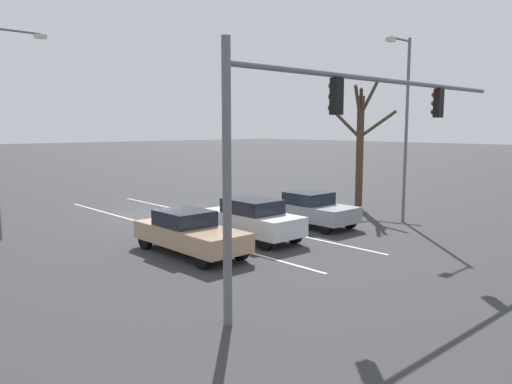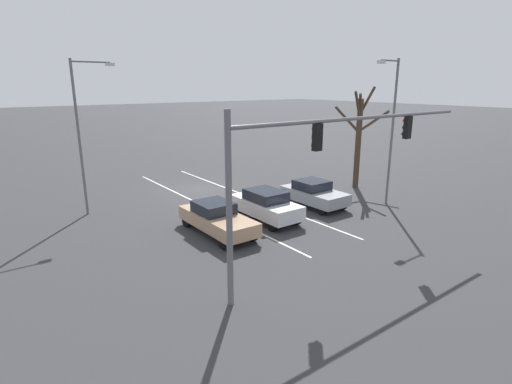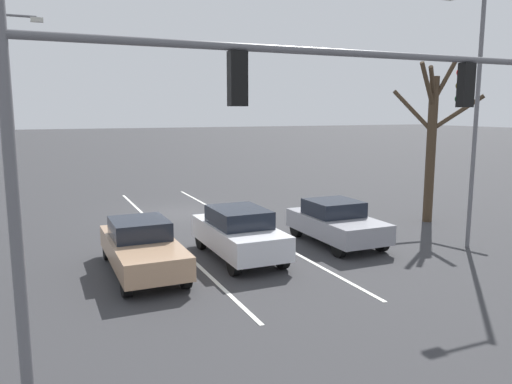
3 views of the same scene
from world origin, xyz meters
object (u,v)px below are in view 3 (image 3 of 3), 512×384
object	(u,v)px
bare_tree_near	(432,137)
car_gray_leftlane_front	(336,222)
traffic_signal_gantry	(250,111)
car_tan_rightlane_front	(142,246)
car_silver_midlane_front	(239,232)
street_lamp_left_shoulder	(473,107)

from	to	relation	value
bare_tree_near	car_gray_leftlane_front	bearing A→B (deg)	14.78
traffic_signal_gantry	bare_tree_near	xyz separation A→B (m)	(-11.43, -7.64, -1.04)
car_tan_rightlane_front	bare_tree_near	size ratio (longest dim) A/B	0.69
car_tan_rightlane_front	bare_tree_near	world-z (taller)	bare_tree_near
car_silver_midlane_front	car_tan_rightlane_front	xyz separation A→B (m)	(3.08, 0.15, -0.07)
car_silver_midlane_front	bare_tree_near	bearing A→B (deg)	-169.51
car_tan_rightlane_front	street_lamp_left_shoulder	distance (m)	11.48
street_lamp_left_shoulder	car_silver_midlane_front	bearing A→B (deg)	-14.52
street_lamp_left_shoulder	car_tan_rightlane_front	bearing A→B (deg)	-9.64
car_silver_midlane_front	car_tan_rightlane_front	distance (m)	3.08
car_silver_midlane_front	car_gray_leftlane_front	distance (m)	3.80
car_tan_rightlane_front	street_lamp_left_shoulder	bearing A→B (deg)	170.36
car_silver_midlane_front	traffic_signal_gantry	size ratio (longest dim) A/B	0.34
car_tan_rightlane_front	traffic_signal_gantry	size ratio (longest dim) A/B	0.38
car_gray_leftlane_front	bare_tree_near	world-z (taller)	bare_tree_near
car_silver_midlane_front	bare_tree_near	size ratio (longest dim) A/B	0.62
car_gray_leftlane_front	street_lamp_left_shoulder	distance (m)	5.90
car_silver_midlane_front	car_gray_leftlane_front	bearing A→B (deg)	-175.95
bare_tree_near	car_tan_rightlane_front	bearing A→B (deg)	8.59
street_lamp_left_shoulder	bare_tree_near	xyz separation A→B (m)	(-1.78, -3.67, -1.19)
street_lamp_left_shoulder	car_gray_leftlane_front	bearing A→B (deg)	-30.68
car_silver_midlane_front	car_gray_leftlane_front	world-z (taller)	car_silver_midlane_front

